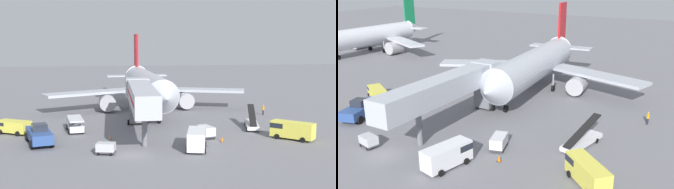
# 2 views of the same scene
# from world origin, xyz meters

# --- Properties ---
(ground_plane) EXTENTS (300.00, 300.00, 0.00)m
(ground_plane) POSITION_xyz_m (0.00, 0.00, 0.00)
(ground_plane) COLOR slate
(airplane_at_gate) EXTENTS (36.58, 36.09, 13.68)m
(airplane_at_gate) POSITION_xyz_m (3.89, 30.06, 4.42)
(airplane_at_gate) COLOR #B7BCC6
(airplane_at_gate) RESTS_ON ground
(jet_bridge) EXTENTS (3.45, 21.59, 7.02)m
(jet_bridge) POSITION_xyz_m (1.52, 10.28, 5.28)
(jet_bridge) COLOR #B2B7C1
(jet_bridge) RESTS_ON ground
(pushback_tug) EXTENTS (4.41, 7.55, 2.66)m
(pushback_tug) POSITION_xyz_m (-11.43, 6.80, 1.22)
(pushback_tug) COLOR #2D4C8E
(pushback_tug) RESTS_ON ground
(belt_loader_truck) EXTENTS (3.11, 6.63, 3.11)m
(belt_loader_truck) POSITION_xyz_m (17.84, 12.94, 0.76)
(belt_loader_truck) COLOR white
(belt_loader_truck) RESTS_ON ground
(service_van_mid_left) EXTENTS (5.34, 5.16, 2.33)m
(service_van_mid_left) POSITION_xyz_m (20.79, 5.44, 1.32)
(service_van_mid_left) COLOR #E5DB4C
(service_van_mid_left) RESTS_ON ground
(service_van_far_right) EXTENTS (3.16, 5.60, 2.38)m
(service_van_far_right) POSITION_xyz_m (7.52, 1.75, 1.35)
(service_van_far_right) COLOR white
(service_van_far_right) RESTS_ON ground
(service_van_far_left) EXTENTS (5.14, 4.08, 1.83)m
(service_van_far_left) POSITION_xyz_m (-15.97, 13.50, 1.06)
(service_van_far_left) COLOR #E5DB4C
(service_van_far_left) RESTS_ON ground
(service_van_rear_right) EXTENTS (2.87, 5.74, 1.91)m
(service_van_rear_right) POSITION_xyz_m (-7.54, 13.99, 1.11)
(service_van_rear_right) COLOR silver
(service_van_rear_right) RESTS_ON ground
(baggage_cart_far_center) EXTENTS (2.33, 1.77, 1.35)m
(baggage_cart_far_center) POSITION_xyz_m (-3.17, 0.82, 0.75)
(baggage_cart_far_center) COLOR #38383D
(baggage_cart_far_center) RESTS_ON ground
(baggage_cart_rear_left) EXTENTS (2.19, 3.09, 1.54)m
(baggage_cart_rear_left) POSITION_xyz_m (9.92, 7.79, 0.85)
(baggage_cart_rear_left) COLOR #38383D
(baggage_cart_rear_left) RESTS_ON ground
(ground_crew_worker_foreground) EXTENTS (0.41, 0.41, 1.76)m
(ground_crew_worker_foreground) POSITION_xyz_m (23.18, 23.52, 0.93)
(ground_crew_worker_foreground) COLOR #1E2333
(ground_crew_worker_foreground) RESTS_ON ground
(safety_cone_alpha) EXTENTS (0.33, 0.33, 0.51)m
(safety_cone_alpha) POSITION_xyz_m (-2.55, 8.41, 0.25)
(safety_cone_alpha) COLOR black
(safety_cone_alpha) RESTS_ON ground
(safety_cone_bravo) EXTENTS (0.45, 0.45, 0.69)m
(safety_cone_bravo) POSITION_xyz_m (11.49, 5.18, 0.34)
(safety_cone_bravo) COLOR black
(safety_cone_bravo) RESTS_ON ground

